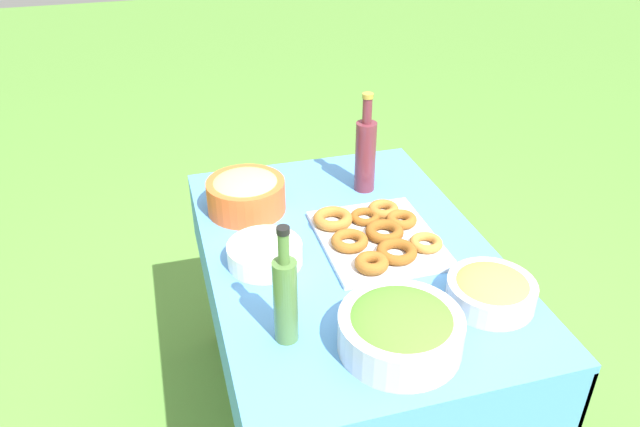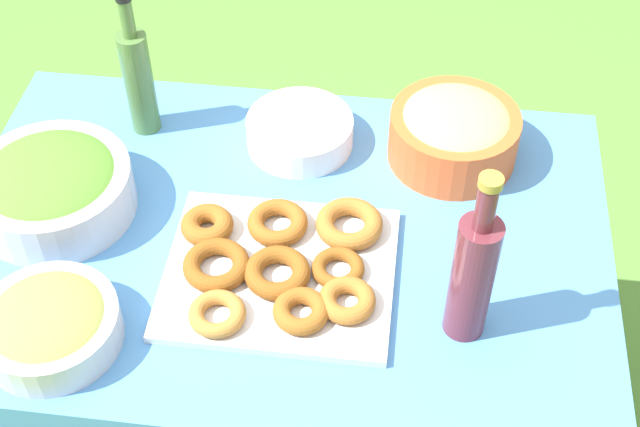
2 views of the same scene
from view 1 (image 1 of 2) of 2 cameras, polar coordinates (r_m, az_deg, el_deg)
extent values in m
plane|color=#568C38|center=(2.33, 2.23, -18.46)|extent=(14.00, 14.00, 0.00)
cube|color=#4C8CD1|center=(1.84, 2.69, -3.63)|extent=(1.20, 0.82, 0.02)
cube|color=#4C8CD1|center=(1.85, -9.54, -8.66)|extent=(1.20, 0.01, 0.22)
cube|color=#4C8CD1|center=(2.05, 13.43, -4.56)|extent=(1.20, 0.01, 0.22)
cube|color=#4C8CD1|center=(2.39, -1.84, 1.86)|extent=(0.01, 0.82, 0.22)
cylinder|color=#473828|center=(2.43, -9.48, -4.99)|extent=(0.05, 0.05, 0.72)
cylinder|color=#473828|center=(2.57, 6.15, -2.50)|extent=(0.05, 0.05, 0.72)
cylinder|color=silver|center=(1.49, 7.35, -10.74)|extent=(0.29, 0.29, 0.09)
ellipsoid|color=#51892D|center=(1.47, 7.43, -9.81)|extent=(0.26, 0.26, 0.07)
cylinder|color=#E05B28|center=(2.01, -6.77, 1.61)|extent=(0.25, 0.25, 0.10)
ellipsoid|color=tan|center=(1.99, -6.83, 2.56)|extent=(0.22, 0.22, 0.07)
cube|color=silver|center=(1.87, 5.33, -2.35)|extent=(0.40, 0.34, 0.02)
torus|color=#93561E|center=(1.82, 2.78, -2.44)|extent=(0.14, 0.14, 0.03)
torus|color=#93561E|center=(1.72, 4.75, -4.54)|extent=(0.13, 0.13, 0.03)
torus|color=#B27533|center=(1.83, 9.68, -2.65)|extent=(0.13, 0.13, 0.03)
torus|color=brown|center=(1.86, 5.92, -1.66)|extent=(0.14, 0.14, 0.03)
torus|color=brown|center=(1.93, 4.14, -0.29)|extent=(0.12, 0.12, 0.02)
torus|color=#93561E|center=(1.93, 7.46, -0.54)|extent=(0.13, 0.13, 0.03)
torus|color=#A36628|center=(1.97, 5.82, 0.41)|extent=(0.14, 0.14, 0.03)
torus|color=brown|center=(1.78, 7.03, -3.49)|extent=(0.15, 0.15, 0.03)
torus|color=#A36628|center=(1.91, 1.19, -0.47)|extent=(0.14, 0.14, 0.03)
cylinder|color=white|center=(1.78, -5.03, -4.32)|extent=(0.21, 0.21, 0.01)
cylinder|color=white|center=(1.77, -5.05, -4.00)|extent=(0.21, 0.21, 0.01)
cylinder|color=white|center=(1.77, -5.07, -3.68)|extent=(0.21, 0.21, 0.01)
cylinder|color=white|center=(1.76, -5.09, -3.36)|extent=(0.21, 0.21, 0.01)
cylinder|color=white|center=(1.75, -5.11, -3.04)|extent=(0.21, 0.21, 0.01)
cylinder|color=#4C7238|center=(1.46, -3.16, -8.04)|extent=(0.06, 0.06, 0.22)
cylinder|color=#4C7238|center=(1.37, -3.34, -3.18)|extent=(0.03, 0.03, 0.08)
cylinder|color=black|center=(1.35, -3.40, -1.55)|extent=(0.03, 0.03, 0.02)
cylinder|color=maroon|center=(2.09, 4.17, 5.19)|extent=(0.07, 0.07, 0.24)
cylinder|color=maroon|center=(2.02, 4.34, 9.36)|extent=(0.03, 0.03, 0.09)
cylinder|color=#A58C33|center=(2.01, 4.40, 10.69)|extent=(0.04, 0.04, 0.02)
cylinder|color=silver|center=(1.67, 15.35, -6.98)|extent=(0.23, 0.23, 0.06)
ellipsoid|color=olive|center=(1.66, 15.45, -6.42)|extent=(0.20, 0.20, 0.06)
camera|label=2|loc=(2.26, 33.05, 31.35)|focal=50.00mm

